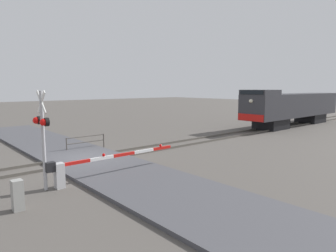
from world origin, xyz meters
The scene contains 9 objects.
ground_plane centered at (0.00, 0.00, 0.00)m, with size 160.00×160.00×0.00m, color #514C47.
rail_track_left centered at (-0.72, 0.00, 0.07)m, with size 0.08×80.00×0.15m, color #59544C.
rail_track_right centered at (0.72, 0.00, 0.07)m, with size 0.08×80.00×0.15m, color #59544C.
road_surface centered at (0.00, 0.00, 0.08)m, with size 36.00×4.42×0.16m, color #47474C.
locomotive centered at (0.00, 24.20, 2.09)m, with size 2.84×16.35×3.95m.
crossing_signal centered at (3.59, -3.55, 2.53)m, with size 1.18×0.33×4.07m.
crossing_gate centered at (3.74, -2.00, 0.75)m, with size 0.36×6.65×1.18m.
utility_cabinet centered at (5.06, -4.96, 0.53)m, with size 0.37×0.35×1.07m, color #999993.
guard_railing centered at (-2.81, 1.34, 0.62)m, with size 0.08×2.75×0.95m.
Camera 1 is at (15.82, -7.53, 4.17)m, focal length 32.11 mm.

